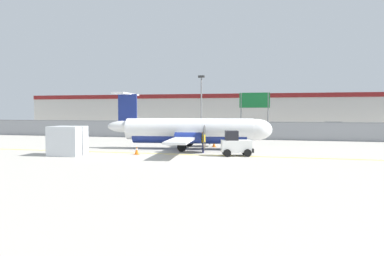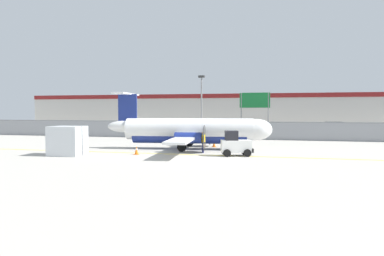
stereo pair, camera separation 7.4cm
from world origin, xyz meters
name	(u,v)px [view 1 (the left image)]	position (x,y,z in m)	size (l,w,h in m)	color
ground_plane	(195,155)	(0.00, 2.00, 0.00)	(140.00, 140.00, 0.01)	#ADA89E
perimeter_fence	(227,130)	(0.00, 18.00, 1.12)	(98.00, 0.10, 2.10)	gray
parking_lot_strip	(238,133)	(0.00, 29.50, 0.06)	(98.00, 17.00, 0.12)	#38383A
background_building	(250,111)	(0.00, 47.99, 3.26)	(91.00, 8.10, 6.50)	beige
commuter_airplane	(192,131)	(-1.24, 6.05, 1.60)	(14.63, 16.08, 4.92)	white
baggage_tug	(236,144)	(3.07, 2.05, 0.86)	(2.54, 1.89, 1.88)	silver
ground_crew_worker	(203,141)	(0.29, 3.52, 0.95)	(0.39, 0.55, 1.70)	#191E4C
cargo_container	(68,141)	(-9.29, -0.63, 1.10)	(2.48, 2.10, 2.20)	silver
traffic_cone_near_left	(214,144)	(0.30, 8.24, 0.31)	(0.36, 0.36, 0.64)	orange
traffic_cone_near_right	(249,145)	(3.51, 7.81, 0.31)	(0.36, 0.36, 0.64)	orange
traffic_cone_far_left	(137,150)	(-4.42, 1.09, 0.31)	(0.36, 0.36, 0.64)	orange
parked_car_0	(157,126)	(-13.66, 32.28, 0.89)	(4.30, 2.21, 1.58)	silver
parked_car_1	(211,128)	(-3.70, 27.07, 0.89)	(4.22, 2.04, 1.58)	red
parked_car_2	(259,128)	(3.11, 29.07, 0.89)	(4.39, 2.45, 1.58)	black
parked_car_3	(332,127)	(13.50, 32.84, 0.89)	(4.36, 2.36, 1.58)	navy
apron_light_pole	(201,102)	(-2.44, 15.21, 4.30)	(0.70, 0.30, 7.27)	slate
highway_sign	(255,104)	(3.10, 19.60, 4.14)	(3.60, 0.14, 5.50)	slate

